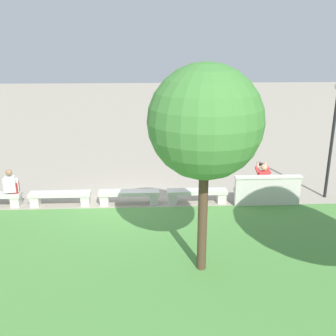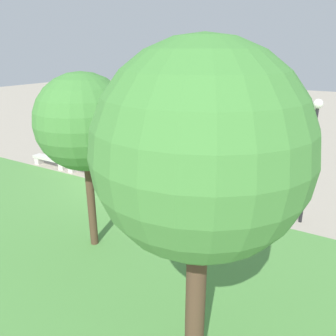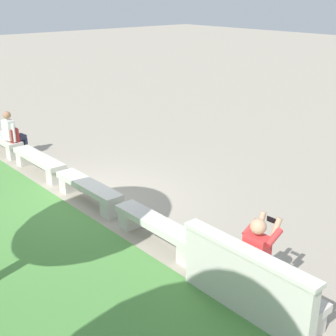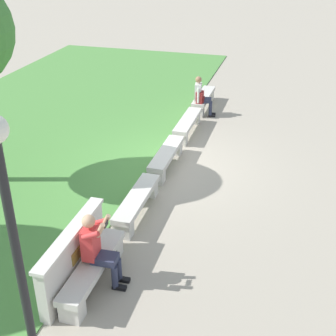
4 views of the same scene
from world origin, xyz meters
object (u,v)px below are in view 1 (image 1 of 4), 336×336
at_px(bench_main, 264,193).
at_px(backpack, 14,187).
at_px(person_photographer, 262,180).
at_px(tree_left_background, 205,123).
at_px(bench_far, 60,197).
at_px(lamp_post, 334,124).
at_px(bench_near, 197,194).
at_px(bench_mid, 129,195).
at_px(person_distant, 11,186).

relative_size(bench_main, backpack, 4.61).
bearing_deg(person_photographer, tree_left_background, 58.09).
bearing_deg(tree_left_background, person_photographer, -121.91).
distance_m(bench_far, lamp_post, 9.18).
bearing_deg(bench_near, bench_mid, 0.00).
relative_size(person_distant, lamp_post, 0.32).
bearing_deg(person_photographer, person_distant, 0.08).
bearing_deg(person_distant, bench_far, 177.54).
bearing_deg(bench_main, bench_far, 0.00).
bearing_deg(tree_left_background, backpack, -36.11).
height_order(bench_near, tree_left_background, tree_left_background).
xyz_separation_m(bench_main, lamp_post, (-2.21, -0.28, 2.24)).
distance_m(bench_near, tree_left_background, 5.10).
relative_size(bench_main, bench_mid, 1.00).
distance_m(bench_near, lamp_post, 4.98).
bearing_deg(bench_mid, person_photographer, -178.98).
relative_size(bench_mid, backpack, 4.61).
xyz_separation_m(person_photographer, lamp_post, (-2.29, -0.20, 1.80)).
xyz_separation_m(bench_main, person_photographer, (0.08, -0.08, 0.44)).
height_order(bench_mid, bench_far, same).
distance_m(bench_mid, person_distant, 3.78).
xyz_separation_m(bench_near, lamp_post, (-4.44, -0.28, 2.24)).
xyz_separation_m(bench_main, backpack, (8.13, -0.04, 0.32)).
bearing_deg(bench_near, person_distant, -0.63).
height_order(person_photographer, lamp_post, lamp_post).
distance_m(person_distant, backpack, 0.10).
xyz_separation_m(bench_mid, bench_far, (2.23, 0.00, 0.00)).
bearing_deg(lamp_post, bench_far, 1.79).
bearing_deg(lamp_post, bench_mid, 2.39).
height_order(person_distant, lamp_post, lamp_post).
bearing_deg(bench_main, bench_mid, 0.00).
distance_m(bench_main, tree_left_background, 5.72).
xyz_separation_m(bench_mid, lamp_post, (-6.67, -0.28, 2.24)).
relative_size(person_photographer, person_distant, 1.05).
relative_size(bench_far, lamp_post, 0.51).
bearing_deg(person_photographer, bench_main, 135.85).
distance_m(bench_mid, lamp_post, 7.04).
bearing_deg(bench_far, person_photographer, -179.33).
height_order(bench_main, lamp_post, lamp_post).
height_order(bench_mid, backpack, backpack).
bearing_deg(bench_far, bench_near, 180.00).
distance_m(bench_far, backpack, 1.48).
distance_m(bench_near, bench_mid, 2.23).
distance_m(bench_far, tree_left_background, 6.52).
bearing_deg(tree_left_background, bench_main, -123.22).
bearing_deg(bench_far, lamp_post, -178.21).
relative_size(bench_mid, person_photographer, 1.50).
distance_m(bench_near, backpack, 5.91).
relative_size(person_photographer, lamp_post, 0.34).
bearing_deg(lamp_post, backpack, 1.30).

